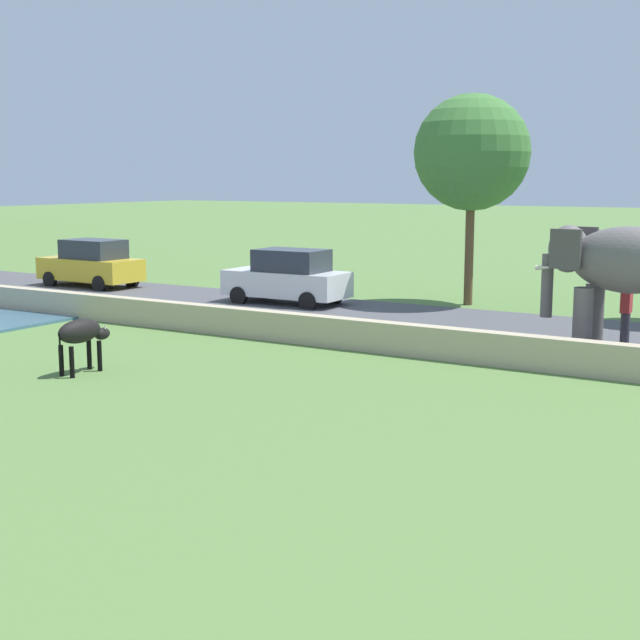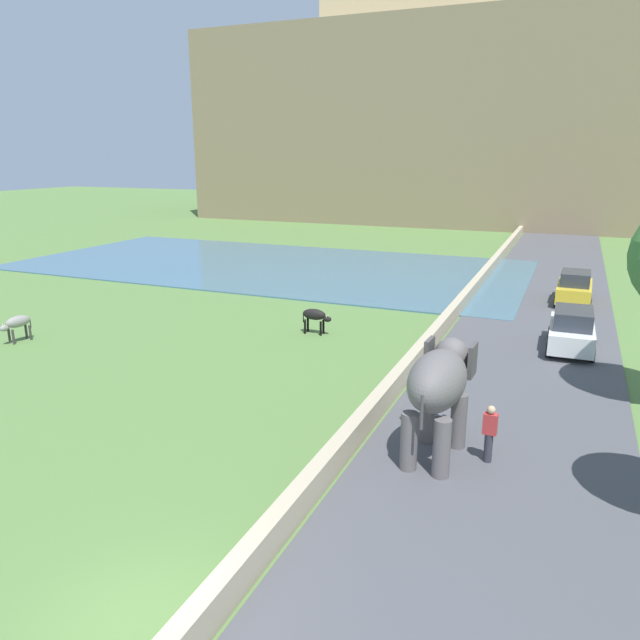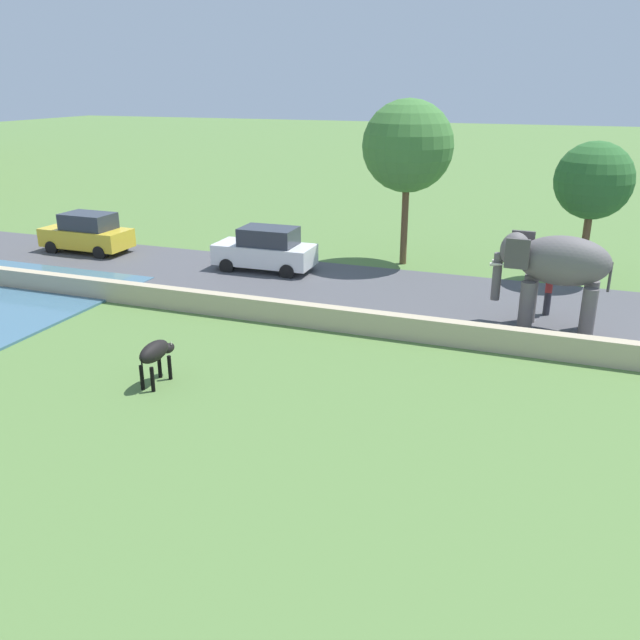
{
  "view_description": "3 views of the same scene",
  "coord_description": "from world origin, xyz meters",
  "px_view_note": "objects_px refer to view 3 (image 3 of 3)",
  "views": [
    {
      "loc": [
        -16.94,
        3.45,
        4.04
      ],
      "look_at": [
        -1.79,
        12.67,
        1.19
      ],
      "focal_mm": 49.64,
      "sensor_mm": 36.0,
      "label": 1
    },
    {
      "loc": [
        6.27,
        -6.71,
        7.84
      ],
      "look_at": [
        -2.19,
        13.28,
        1.82
      ],
      "focal_mm": 33.75,
      "sensor_mm": 36.0,
      "label": 2
    },
    {
      "loc": [
        -17.0,
        7.91,
        7.28
      ],
      "look_at": [
        -1.29,
        13.73,
        1.21
      ],
      "focal_mm": 37.18,
      "sensor_mm": 36.0,
      "label": 3
    }
  ],
  "objects_px": {
    "elephant": "(555,267)",
    "cow_black": "(156,353)",
    "person_beside_elephant": "(549,291)",
    "car_yellow": "(87,233)",
    "car_white": "(266,250)"
  },
  "relations": [
    {
      "from": "car_white",
      "to": "cow_black",
      "type": "bearing_deg",
      "value": -170.11
    },
    {
      "from": "elephant",
      "to": "car_yellow",
      "type": "xyz_separation_m",
      "value": [
        3.14,
        19.73,
        -1.14
      ]
    },
    {
      "from": "elephant",
      "to": "car_white",
      "type": "bearing_deg",
      "value": 74.07
    },
    {
      "from": "elephant",
      "to": "car_white",
      "type": "xyz_separation_m",
      "value": [
        3.14,
        11.0,
        -1.14
      ]
    },
    {
      "from": "person_beside_elephant",
      "to": "cow_black",
      "type": "distance_m",
      "value": 12.64
    },
    {
      "from": "person_beside_elephant",
      "to": "car_yellow",
      "type": "height_order",
      "value": "car_yellow"
    },
    {
      "from": "elephant",
      "to": "cow_black",
      "type": "xyz_separation_m",
      "value": [
        -7.48,
        9.15,
        -1.2
      ]
    },
    {
      "from": "person_beside_elephant",
      "to": "car_yellow",
      "type": "xyz_separation_m",
      "value": [
        1.79,
        19.63,
        0.03
      ]
    },
    {
      "from": "person_beside_elephant",
      "to": "elephant",
      "type": "bearing_deg",
      "value": -175.68
    },
    {
      "from": "elephant",
      "to": "cow_black",
      "type": "distance_m",
      "value": 11.88
    },
    {
      "from": "car_yellow",
      "to": "cow_black",
      "type": "relative_size",
      "value": 2.9
    },
    {
      "from": "car_white",
      "to": "car_yellow",
      "type": "bearing_deg",
      "value": 90.01
    },
    {
      "from": "elephant",
      "to": "car_yellow",
      "type": "bearing_deg",
      "value": 80.97
    },
    {
      "from": "cow_black",
      "to": "elephant",
      "type": "bearing_deg",
      "value": -50.73
    },
    {
      "from": "cow_black",
      "to": "car_yellow",
      "type": "bearing_deg",
      "value": 44.9
    }
  ]
}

